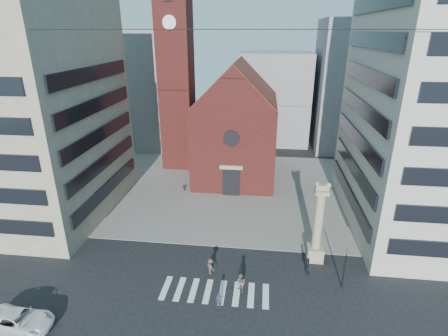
{
  "coord_description": "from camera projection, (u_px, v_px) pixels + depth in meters",
  "views": [
    {
      "loc": [
        4.34,
        -27.85,
        21.93
      ],
      "look_at": [
        0.05,
        8.0,
        7.67
      ],
      "focal_mm": 28.0,
      "sensor_mm": 36.0,
      "label": 1
    }
  ],
  "objects": [
    {
      "name": "bg_block_right",
      "position": [
        360.0,
        87.0,
        66.2
      ],
      "size": [
        16.0,
        14.0,
        24.0
      ],
      "primitive_type": "cube",
      "color": "gray",
      "rests_on": "ground"
    },
    {
      "name": "pedestrian_0",
      "position": [
        219.0,
        301.0,
        29.34
      ],
      "size": [
        0.57,
        0.38,
        1.52
      ],
      "primitive_type": "imported",
      "rotation": [
        0.0,
        0.0,
        0.03
      ],
      "color": "#2C2939",
      "rests_on": "ground"
    },
    {
      "name": "ground",
      "position": [
        214.0,
        270.0,
        34.25
      ],
      "size": [
        120.0,
        120.0,
        0.0
      ],
      "primitive_type": "plane",
      "color": "black",
      "rests_on": "ground"
    },
    {
      "name": "campanile",
      "position": [
        176.0,
        72.0,
        55.43
      ],
      "size": [
        5.5,
        5.5,
        31.2
      ],
      "color": "maroon",
      "rests_on": "ground"
    },
    {
      "name": "scooter_6",
      "position": [
        247.0,
        190.0,
        50.37
      ],
      "size": [
        1.01,
        1.68,
        0.83
      ],
      "primitive_type": "imported",
      "rotation": [
        0.0,
        0.0,
        0.31
      ],
      "color": "black",
      "rests_on": "piazza"
    },
    {
      "name": "scooter_3",
      "position": [
        215.0,
        188.0,
        50.86
      ],
      "size": [
        0.88,
        1.6,
        0.92
      ],
      "primitive_type": "imported",
      "rotation": [
        0.0,
        0.0,
        0.31
      ],
      "color": "black",
      "rests_on": "piazza"
    },
    {
      "name": "bg_block_mid",
      "position": [
        274.0,
        98.0,
        71.84
      ],
      "size": [
        14.0,
        12.0,
        18.0
      ],
      "primitive_type": "cube",
      "color": "gray",
      "rests_on": "ground"
    },
    {
      "name": "scooter_1",
      "position": [
        194.0,
        187.0,
        51.2
      ],
      "size": [
        0.88,
        1.6,
        0.92
      ],
      "primitive_type": "imported",
      "rotation": [
        0.0,
        0.0,
        0.31
      ],
      "color": "black",
      "rests_on": "piazza"
    },
    {
      "name": "bg_block_left",
      "position": [
        143.0,
        89.0,
        69.36
      ],
      "size": [
        16.0,
        14.0,
        22.0
      ],
      "primitive_type": "cube",
      "color": "gray",
      "rests_on": "ground"
    },
    {
      "name": "lion_column",
      "position": [
        317.0,
        230.0,
        34.64
      ],
      "size": [
        1.63,
        1.6,
        8.68
      ],
      "color": "tan",
      "rests_on": "ground"
    },
    {
      "name": "piazza",
      "position": [
        232.0,
        189.0,
        51.79
      ],
      "size": [
        46.0,
        30.0,
        0.05
      ],
      "primitive_type": "cube",
      "color": "gray",
      "rests_on": "ground"
    },
    {
      "name": "white_car",
      "position": [
        19.0,
        320.0,
        27.37
      ],
      "size": [
        5.53,
        2.78,
        1.5
      ],
      "primitive_type": "imported",
      "rotation": [
        0.0,
        0.0,
        1.52
      ],
      "color": "white",
      "rests_on": "ground"
    },
    {
      "name": "zebra_crossing",
      "position": [
        215.0,
        292.0,
        31.42
      ],
      "size": [
        10.2,
        3.2,
        0.01
      ],
      "primitive_type": null,
      "color": "white",
      "rests_on": "ground"
    },
    {
      "name": "church",
      "position": [
        237.0,
        126.0,
        54.44
      ],
      "size": [
        12.0,
        16.65,
        18.0
      ],
      "color": "maroon",
      "rests_on": "ground"
    },
    {
      "name": "traffic_light",
      "position": [
        345.0,
        267.0,
        31.16
      ],
      "size": [
        0.13,
        0.16,
        4.3
      ],
      "color": "black",
      "rests_on": "ground"
    },
    {
      "name": "pedestrian_1",
      "position": [
        241.0,
        283.0,
        31.09
      ],
      "size": [
        1.13,
        1.16,
        1.89
      ],
      "primitive_type": "imported",
      "rotation": [
        0.0,
        0.0,
        -0.89
      ],
      "color": "#61534D",
      "rests_on": "ground"
    },
    {
      "name": "building_left",
      "position": [
        25.0,
        111.0,
        41.36
      ],
      "size": [
        18.0,
        20.0,
        26.0
      ],
      "primitive_type": "cube",
      "color": "tan",
      "rests_on": "ground"
    },
    {
      "name": "pedestrian_3",
      "position": [
        210.0,
        267.0,
        33.47
      ],
      "size": [
        1.21,
        1.18,
        1.66
      ],
      "primitive_type": "imported",
      "rotation": [
        0.0,
        0.0,
        2.39
      ],
      "color": "#4A3431",
      "rests_on": "ground"
    },
    {
      "name": "scooter_2",
      "position": [
        205.0,
        188.0,
        51.05
      ],
      "size": [
        1.01,
        1.68,
        0.83
      ],
      "primitive_type": "imported",
      "rotation": [
        0.0,
        0.0,
        0.31
      ],
      "color": "black",
      "rests_on": "piazza"
    },
    {
      "name": "pedestrian_2",
      "position": [
        307.0,
        266.0,
        33.37
      ],
      "size": [
        0.64,
        1.13,
        1.82
      ],
      "primitive_type": "imported",
      "rotation": [
        0.0,
        0.0,
        1.38
      ],
      "color": "#232128",
      "rests_on": "ground"
    },
    {
      "name": "scooter_5",
      "position": [
        236.0,
        189.0,
        50.52
      ],
      "size": [
        0.88,
        1.6,
        0.92
      ],
      "primitive_type": "imported",
      "rotation": [
        0.0,
        0.0,
        0.31
      ],
      "color": "black",
      "rests_on": "piazza"
    },
    {
      "name": "scooter_4",
      "position": [
        225.0,
        189.0,
        50.71
      ],
      "size": [
        1.01,
        1.68,
        0.83
      ],
      "primitive_type": "imported",
      "rotation": [
        0.0,
        0.0,
        0.31
      ],
      "color": "black",
      "rests_on": "piazza"
    },
    {
      "name": "scooter_0",
      "position": [
        184.0,
        187.0,
        51.39
      ],
      "size": [
        1.01,
        1.68,
        0.83
      ],
      "primitive_type": "imported",
      "rotation": [
        0.0,
        0.0,
        0.31
      ],
      "color": "black",
      "rests_on": "piazza"
    }
  ]
}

